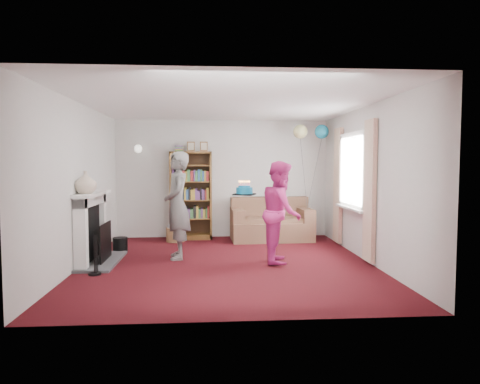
{
  "coord_description": "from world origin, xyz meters",
  "views": [
    {
      "loc": [
        -0.27,
        -6.66,
        1.57
      ],
      "look_at": [
        0.24,
        0.6,
        1.09
      ],
      "focal_mm": 32.0,
      "sensor_mm": 36.0,
      "label": 1
    }
  ],
  "objects": [
    {
      "name": "wicker_basket",
      "position": [
        -0.96,
        1.97,
        0.15
      ],
      "size": [
        0.38,
        0.38,
        0.34
      ],
      "rotation": [
        0.0,
        0.0,
        -0.3
      ],
      "color": "#A57A4D",
      "rests_on": "ground"
    },
    {
      "name": "mantel_vase",
      "position": [
        -2.12,
        -0.15,
        1.29
      ],
      "size": [
        0.36,
        0.36,
        0.34
      ],
      "primitive_type": "imported",
      "rotation": [
        0.0,
        0.0,
        -0.13
      ],
      "color": "beige",
      "rests_on": "fireplace"
    },
    {
      "name": "window_bay",
      "position": [
        2.21,
        0.6,
        1.2
      ],
      "size": [
        0.14,
        2.02,
        2.2
      ],
      "color": "white",
      "rests_on": "ground"
    },
    {
      "name": "ceiling",
      "position": [
        0.0,
        0.0,
        2.5
      ],
      "size": [
        4.5,
        5.0,
        0.01
      ],
      "primitive_type": "cube",
      "color": "white",
      "rests_on": "wall_back"
    },
    {
      "name": "wall_sconce",
      "position": [
        -1.75,
        2.36,
        1.88
      ],
      "size": [
        0.16,
        0.23,
        0.16
      ],
      "color": "gold",
      "rests_on": "ground"
    },
    {
      "name": "wall_left",
      "position": [
        -2.26,
        0.0,
        1.25
      ],
      "size": [
        0.02,
        5.0,
        2.5
      ],
      "primitive_type": "cube",
      "color": "silver",
      "rests_on": "ground"
    },
    {
      "name": "wall_back",
      "position": [
        0.0,
        2.51,
        1.25
      ],
      "size": [
        4.5,
        0.02,
        2.5
      ],
      "primitive_type": "cube",
      "color": "silver",
      "rests_on": "ground"
    },
    {
      "name": "ground",
      "position": [
        0.0,
        0.0,
        0.0
      ],
      "size": [
        5.0,
        5.0,
        0.0
      ],
      "primitive_type": "plane",
      "color": "black",
      "rests_on": "ground"
    },
    {
      "name": "person_striped",
      "position": [
        -0.81,
        0.42,
        0.89
      ],
      "size": [
        0.51,
        0.7,
        1.77
      ],
      "primitive_type": "imported",
      "rotation": [
        0.0,
        0.0,
        -1.44
      ],
      "color": "black",
      "rests_on": "ground"
    },
    {
      "name": "wall_right",
      "position": [
        2.26,
        0.0,
        1.25
      ],
      "size": [
        0.02,
        5.0,
        2.5
      ],
      "primitive_type": "cube",
      "color": "silver",
      "rests_on": "ground"
    },
    {
      "name": "sofa",
      "position": [
        0.99,
        2.07,
        0.33
      ],
      "size": [
        1.64,
        0.87,
        0.87
      ],
      "rotation": [
        0.0,
        0.0,
        0.04
      ],
      "color": "brown",
      "rests_on": "ground"
    },
    {
      "name": "birthday_cake",
      "position": [
        0.28,
        0.15,
        1.14
      ],
      "size": [
        0.32,
        0.32,
        0.22
      ],
      "rotation": [
        0.0,
        0.0,
        -0.34
      ],
      "color": "black",
      "rests_on": "ground"
    },
    {
      "name": "balloons",
      "position": [
        1.79,
        1.94,
        2.22
      ],
      "size": [
        0.73,
        0.3,
        1.71
      ],
      "color": "#3F3F3F",
      "rests_on": "ground"
    },
    {
      "name": "bookcase",
      "position": [
        -0.66,
        2.3,
        0.9
      ],
      "size": [
        0.86,
        0.42,
        2.03
      ],
      "color": "#472B14",
      "rests_on": "ground"
    },
    {
      "name": "fireplace",
      "position": [
        -2.09,
        0.19,
        0.51
      ],
      "size": [
        0.55,
        1.8,
        1.12
      ],
      "color": "#3F3F42",
      "rests_on": "ground"
    },
    {
      "name": "person_magenta",
      "position": [
        0.86,
        0.03,
        0.81
      ],
      "size": [
        0.73,
        0.87,
        1.61
      ],
      "primitive_type": "imported",
      "rotation": [
        0.0,
        0.0,
        1.41
      ],
      "color": "#BD2571",
      "rests_on": "ground"
    }
  ]
}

